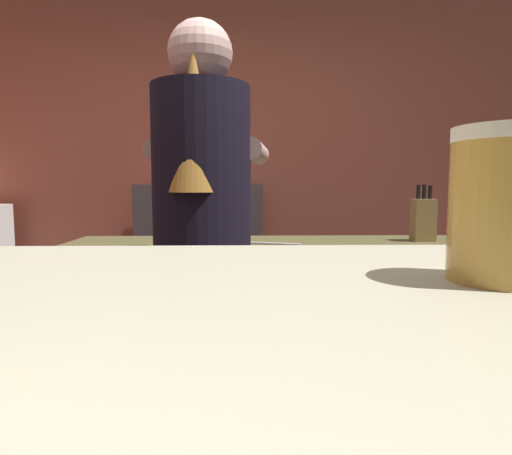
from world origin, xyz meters
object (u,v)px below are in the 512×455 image
(bartender, at_px, (202,233))
(knife_block, at_px, (423,219))
(bottle_olive_oil, at_px, (240,176))
(bottle_vinegar, at_px, (225,171))
(mixing_bowl, at_px, (200,236))
(pint_glass_far, at_px, (505,205))
(chefs_knife, at_px, (274,244))

(bartender, bearing_deg, knife_block, -55.27)
(bottle_olive_oil, bearing_deg, bottle_vinegar, 165.94)
(mixing_bowl, distance_m, pint_glass_far, 1.78)
(mixing_bowl, relative_size, bottle_vinegar, 0.69)
(mixing_bowl, bearing_deg, bartender, -83.27)
(chefs_knife, bearing_deg, bottle_vinegar, 118.08)
(chefs_knife, distance_m, bottle_vinegar, 1.48)
(knife_block, relative_size, bottle_vinegar, 1.01)
(knife_block, height_order, chefs_knife, knife_block)
(chefs_knife, relative_size, bottle_vinegar, 0.90)
(bartender, relative_size, bottle_olive_oil, 9.62)
(bartender, height_order, knife_block, bartender)
(bartender, distance_m, bottle_vinegar, 1.83)
(knife_block, bearing_deg, bottle_olive_oil, 125.26)
(bartender, bearing_deg, pint_glass_far, -155.69)
(pint_glass_far, bearing_deg, bartender, 107.03)
(bottle_vinegar, bearing_deg, mixing_bowl, -92.63)
(knife_block, distance_m, bottle_olive_oil, 1.56)
(mixing_bowl, xyz_separation_m, bottle_olive_oil, (0.17, 1.24, 0.31))
(bartender, height_order, bottle_vinegar, bartender)
(pint_glass_far, height_order, bottle_olive_oil, bottle_olive_oil)
(knife_block, distance_m, chefs_knife, 0.73)
(knife_block, distance_m, mixing_bowl, 1.06)
(knife_block, height_order, bottle_olive_oil, bottle_olive_oil)
(pint_glass_far, distance_m, bottle_olive_oil, 2.96)
(bottle_olive_oil, bearing_deg, mixing_bowl, -97.78)
(knife_block, xyz_separation_m, bottle_vinegar, (-1.00, 1.29, 0.27))
(bartender, relative_size, knife_block, 6.41)
(bartender, height_order, pint_glass_far, bartender)
(chefs_knife, xyz_separation_m, bottle_olive_oil, (-0.18, 1.37, 0.34))
(knife_block, xyz_separation_m, pint_glass_far, (-0.64, -1.69, 0.14))
(bartender, bearing_deg, chefs_knife, -27.41)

